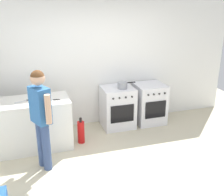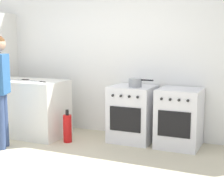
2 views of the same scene
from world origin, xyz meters
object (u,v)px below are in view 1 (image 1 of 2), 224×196
Objects in this scene: knife_bread at (50,100)px; fire_extinguisher at (81,132)px; pot at (122,85)px; knife_carving at (24,101)px; oven_right at (149,103)px; person at (41,112)px; oven_left at (118,107)px.

knife_bread is 0.70× the size of fire_extinguisher.
knife_carving is at bearing -170.69° from pot.
fire_extinguisher is (0.93, -0.09, -0.69)m from knife_carving.
oven_right reaches higher than fire_extinguisher.
pot is 1.90m from knife_carving.
pot is at bearing 31.49° from person.
oven_right is at bearing 16.74° from fire_extinguisher.
oven_right is at bearing 25.48° from person.
knife_bread is 0.65m from person.
pot is 1.17× the size of knife_carving.
knife_bread is at bearing -164.86° from pot.
person reaches higher than oven_left.
knife_bread is (-2.10, -0.48, 0.48)m from oven_right.
oven_right is 2.60m from person.
pot is at bearing 22.66° from fire_extinguisher.
fire_extinguisher is at bearing -157.34° from pot.
oven_right is 2.27× the size of pot.
knife_carving is 0.92× the size of knife_bread.
fire_extinguisher is at bearing 41.09° from person.
pot is (0.07, -0.09, 0.49)m from oven_left.
knife_bread is (0.42, -0.09, -0.00)m from knife_carving.
knife_bread reaches higher than oven_left.
fire_extinguisher is at bearing -163.26° from oven_right.
oven_left is 2.27× the size of pot.
knife_carving reaches higher than fire_extinguisher.
oven_right is 0.53× the size of person.
oven_left is 0.72m from oven_right.
knife_bread is at bearing -160.91° from oven_left.
oven_right is 0.82m from pot.
oven_left is at bearing 28.78° from fire_extinguisher.
knife_bread is at bearing -167.18° from oven_right.
oven_right is 1.67m from fire_extinguisher.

